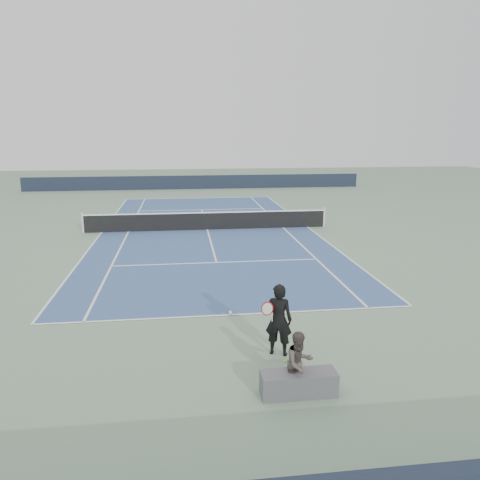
{
  "coord_description": "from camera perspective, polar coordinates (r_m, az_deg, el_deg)",
  "views": [
    {
      "loc": [
        -1.32,
        -24.39,
        5.19
      ],
      "look_at": [
        0.85,
        -7.19,
        1.1
      ],
      "focal_mm": 35.0,
      "sensor_mm": 36.0,
      "label": 1
    }
  ],
  "objects": [
    {
      "name": "spectator_bench",
      "position": [
        9.74,
        7.19,
        -15.76
      ],
      "size": [
        1.6,
        1.0,
        1.34
      ],
      "color": "#525156",
      "rests_on": "ground"
    },
    {
      "name": "ground",
      "position": [
        24.97,
        -4.01,
        1.25
      ],
      "size": [
        80.0,
        80.0,
        0.0
      ],
      "primitive_type": "plane",
      "color": "slate"
    },
    {
      "name": "tennis_player",
      "position": [
        11.1,
        4.72,
        -9.64
      ],
      "size": [
        0.84,
        0.68,
        1.75
      ],
      "color": "black",
      "rests_on": "ground"
    },
    {
      "name": "tennis_ball",
      "position": [
        11.09,
        5.5,
        -14.5
      ],
      "size": [
        0.06,
        0.06,
        0.06
      ],
      "primitive_type": "sphere",
      "color": "#C1DC2D",
      "rests_on": "ground"
    },
    {
      "name": "court_surface",
      "position": [
        24.97,
        -4.01,
        1.26
      ],
      "size": [
        10.97,
        23.77,
        0.01
      ],
      "primitive_type": "cube",
      "color": "#365280",
      "rests_on": "ground"
    },
    {
      "name": "tennis_net",
      "position": [
        24.87,
        -4.02,
        2.39
      ],
      "size": [
        12.9,
        0.1,
        1.07
      ],
      "color": "silver",
      "rests_on": "ground"
    },
    {
      "name": "windscreen_far",
      "position": [
        42.54,
        -5.42,
        7.03
      ],
      "size": [
        30.0,
        0.25,
        1.2
      ],
      "primitive_type": "cube",
      "color": "black",
      "rests_on": "ground"
    }
  ]
}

